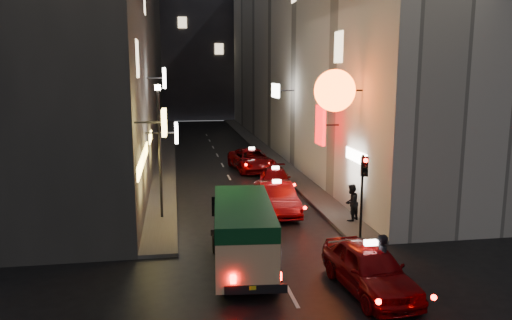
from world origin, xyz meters
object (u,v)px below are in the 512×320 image
minibus (243,228)px  lamp_post (160,142)px  pedestrian_crossing (383,259)px  traffic_light (364,179)px  taxi_near (370,265)px

minibus → lamp_post: size_ratio=0.93×
pedestrian_crossing → traffic_light: (1.04, 4.50, 1.62)m
pedestrian_crossing → lamp_post: lamp_post is taller
traffic_light → taxi_near: bearing=-108.1°
minibus → traffic_light: traffic_light is taller
taxi_near → traffic_light: 5.03m
taxi_near → lamp_post: bearing=126.8°
minibus → taxi_near: (3.74, -2.47, -0.63)m
taxi_near → lamp_post: lamp_post is taller
traffic_light → lamp_post: bearing=151.1°
pedestrian_crossing → lamp_post: size_ratio=0.34×
minibus → lamp_post: bearing=114.6°
taxi_near → lamp_post: (-6.74, 9.00, 2.83)m
pedestrian_crossing → lamp_post: bearing=45.7°
taxi_near → pedestrian_crossing: size_ratio=2.72×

